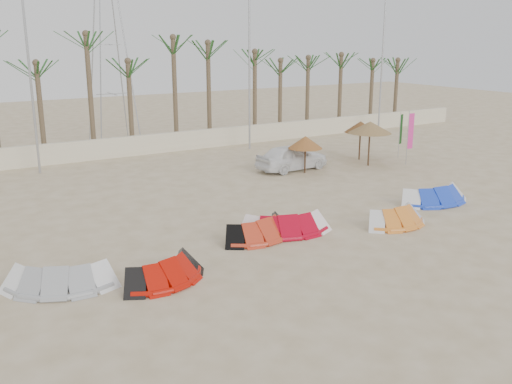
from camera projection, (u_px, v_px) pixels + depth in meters
ground at (348, 269)px, 19.22m from camera, size 120.00×120.00×0.00m
boundary_wall at (129, 146)px, 37.17m from camera, size 60.00×0.30×1.30m
palm_line at (126, 54)px, 37.21m from camera, size 52.00×4.00×7.70m
lamp_b at (30, 71)px, 31.18m from camera, size 1.25×0.14×11.00m
lamp_c at (250, 64)px, 38.20m from camera, size 1.25×0.14×11.00m
lamp_d at (383, 60)px, 44.22m from camera, size 1.25×0.14×11.00m
pylon at (115, 141)px, 42.79m from camera, size 3.00×3.00×14.00m
kite_grey at (57, 274)px, 17.81m from camera, size 3.82×2.67×0.90m
kite_red_left at (162, 268)px, 18.26m from camera, size 3.30×2.21×0.90m
kite_red_mid at (256, 227)px, 22.19m from camera, size 3.37×1.99×0.90m
kite_red_right at (281, 221)px, 22.85m from camera, size 3.92×2.47×0.90m
kite_orange at (393, 215)px, 23.70m from camera, size 2.91×1.56×0.90m
kite_blue at (430, 193)px, 26.99m from camera, size 3.74×1.78×0.90m
parasol_left at (305, 142)px, 32.33m from camera, size 1.97×1.97×2.13m
parasol_mid at (370, 127)px, 34.00m from camera, size 2.60×2.60×2.69m
parasol_right at (361, 127)px, 35.76m from camera, size 2.02×2.02×2.45m
flag_pink at (410, 133)px, 34.41m from camera, size 0.45×0.04×3.31m
flag_green at (402, 131)px, 36.55m from camera, size 0.44×0.19×2.93m
car at (292, 157)px, 33.29m from camera, size 4.53×2.06×1.51m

